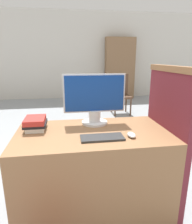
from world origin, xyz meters
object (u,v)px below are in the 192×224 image
at_px(monitor, 95,100).
at_px(book_stack, 35,123).
at_px(far_chair, 120,92).
at_px(keyboard, 102,138).
at_px(mouse, 131,135).

bearing_deg(monitor, book_stack, -170.84).
height_order(monitor, far_chair, monitor).
bearing_deg(keyboard, mouse, -0.19).
distance_m(monitor, book_stack, 0.56).
height_order(keyboard, far_chair, far_chair).
height_order(mouse, book_stack, book_stack).
height_order(monitor, mouse, monitor).
bearing_deg(monitor, far_chair, 70.10).
bearing_deg(far_chair, book_stack, -147.50).
xyz_separation_m(monitor, keyboard, (0.00, -0.37, -0.21)).
xyz_separation_m(monitor, far_chair, (1.07, 2.95, -0.45)).
xyz_separation_m(keyboard, mouse, (0.23, -0.00, 0.01)).
bearing_deg(mouse, monitor, 122.60).
height_order(book_stack, far_chair, far_chair).
distance_m(monitor, mouse, 0.48).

